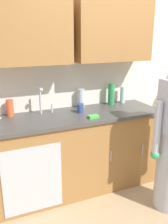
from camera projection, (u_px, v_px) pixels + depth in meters
ground_plane at (149, 208)px, 2.73m from camera, size 9.00×9.00×0.00m
kitchen_wall_with_uppers at (98, 62)px, 3.12m from camera, size 4.80×0.44×2.70m
counter_cabinet at (77, 153)px, 3.01m from camera, size 1.90×0.62×0.90m
countertop at (77, 115)px, 2.87m from camera, size 1.96×0.66×0.04m
sink at (48, 118)px, 2.75m from camera, size 0.50×0.36×0.35m
bottle_soap at (111, 94)px, 3.20m from camera, size 0.08×0.08×0.27m
bottle_cleaner_spray at (81, 98)px, 3.08m from camera, size 0.08×0.08×0.23m
bottle_water_short at (10, 108)px, 2.76m from camera, size 0.08×0.08×0.18m
bottle_water_tall at (123, 95)px, 3.28m from camera, size 0.07×0.07×0.21m
cup_by_sink at (80, 108)px, 2.89m from camera, size 0.08×0.08×0.11m
sponge at (93, 117)px, 2.72m from camera, size 0.11×0.07×0.03m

